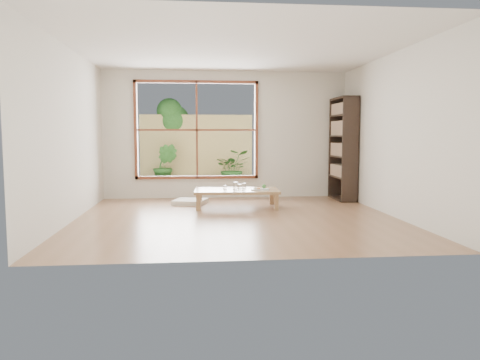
% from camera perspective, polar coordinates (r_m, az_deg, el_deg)
% --- Properties ---
extents(ground, '(5.00, 5.00, 0.00)m').
position_cam_1_polar(ground, '(7.37, -0.40, -4.65)').
color(ground, '#936849').
rests_on(ground, ground).
extents(low_table, '(1.54, 0.92, 0.33)m').
position_cam_1_polar(low_table, '(8.39, -0.41, -1.41)').
color(low_table, '#9B7D4B').
rests_on(low_table, ground).
extents(floor_cushion, '(0.71, 0.71, 0.08)m').
position_cam_1_polar(floor_cushion, '(8.91, -6.09, -2.64)').
color(floor_cushion, white).
rests_on(floor_cushion, ground).
extents(bookshelf, '(0.33, 0.92, 2.04)m').
position_cam_1_polar(bookshelf, '(9.60, 12.48, 3.72)').
color(bookshelf, black).
rests_on(bookshelf, ground).
extents(glass_tall, '(0.07, 0.07, 0.14)m').
position_cam_1_polar(glass_tall, '(8.33, -0.59, -0.72)').
color(glass_tall, silver).
rests_on(glass_tall, low_table).
extents(glass_mid, '(0.07, 0.07, 0.10)m').
position_cam_1_polar(glass_mid, '(8.51, 0.48, -0.72)').
color(glass_mid, silver).
rests_on(glass_mid, low_table).
extents(glass_short, '(0.06, 0.06, 0.08)m').
position_cam_1_polar(glass_short, '(8.50, -0.05, -0.79)').
color(glass_short, silver).
rests_on(glass_short, low_table).
extents(glass_small, '(0.06, 0.06, 0.07)m').
position_cam_1_polar(glass_small, '(8.40, -1.84, -0.90)').
color(glass_small, silver).
rests_on(glass_small, low_table).
extents(food_tray, '(0.34, 0.27, 0.10)m').
position_cam_1_polar(food_tray, '(8.32, 2.56, -1.05)').
color(food_tray, white).
rests_on(food_tray, low_table).
extents(deck, '(2.80, 2.00, 0.05)m').
position_cam_1_polar(deck, '(10.86, -5.26, -1.38)').
color(deck, '#3C352C').
rests_on(deck, ground).
extents(garden_bench, '(1.09, 0.36, 0.34)m').
position_cam_1_polar(garden_bench, '(10.65, -6.17, 0.13)').
color(garden_bench, black).
rests_on(garden_bench, deck).
extents(bamboo_fence, '(2.80, 0.06, 1.80)m').
position_cam_1_polar(bamboo_fence, '(11.79, -5.33, 3.55)').
color(bamboo_fence, '#D8C96F').
rests_on(bamboo_fence, ground).
extents(shrub_right, '(0.84, 0.73, 0.91)m').
position_cam_1_polar(shrub_right, '(11.46, -0.85, 1.43)').
color(shrub_right, '#2F6A27').
rests_on(shrub_right, deck).
extents(shrub_left, '(0.66, 0.57, 1.06)m').
position_cam_1_polar(shrub_left, '(11.45, -9.10, 1.72)').
color(shrub_left, '#2F6A27').
rests_on(shrub_left, deck).
extents(garden_tree, '(1.04, 0.85, 2.22)m').
position_cam_1_polar(garden_tree, '(12.11, -8.60, 7.00)').
color(garden_tree, '#4C3D2D').
rests_on(garden_tree, ground).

